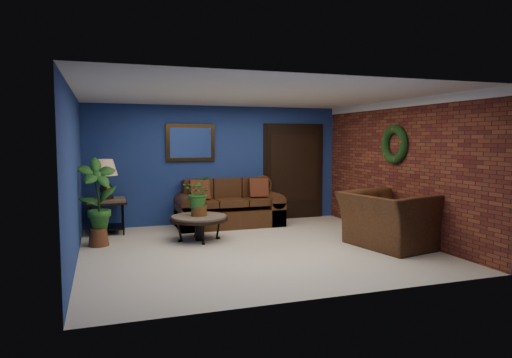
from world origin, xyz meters
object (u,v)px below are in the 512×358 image
object	(u,v)px
armchair	(389,220)
sofa	(229,210)
end_table	(107,207)
table_lamp	(106,174)
side_chair	(265,196)
coffee_table	(199,219)

from	to	relation	value
armchair	sofa	bearing A→B (deg)	25.44
end_table	table_lamp	bearing A→B (deg)	-90.00
table_lamp	armchair	xyz separation A→B (m)	(4.45, -2.67, -0.68)
end_table	armchair	distance (m)	5.19
sofa	table_lamp	size ratio (longest dim) A/B	2.97
table_lamp	side_chair	distance (m)	3.28
coffee_table	end_table	size ratio (longest dim) A/B	1.41
table_lamp	side_chair	bearing A→B (deg)	1.33
coffee_table	side_chair	bearing A→B (deg)	36.49
sofa	side_chair	size ratio (longest dim) A/B	2.13
side_chair	armchair	world-z (taller)	side_chair
sofa	side_chair	world-z (taller)	side_chair
coffee_table	table_lamp	xyz separation A→B (m)	(-1.54, 1.17, 0.75)
end_table	armchair	world-z (taller)	armchair
sofa	table_lamp	bearing A→B (deg)	-179.26
table_lamp	armchair	size ratio (longest dim) A/B	0.52
table_lamp	side_chair	size ratio (longest dim) A/B	0.72
side_chair	armchair	distance (m)	3.01
sofa	armchair	size ratio (longest dim) A/B	1.53
sofa	table_lamp	distance (m)	2.55
end_table	table_lamp	xyz separation A→B (m)	(0.00, -0.00, 0.62)
sofa	end_table	xyz separation A→B (m)	(-2.41, -0.03, 0.19)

